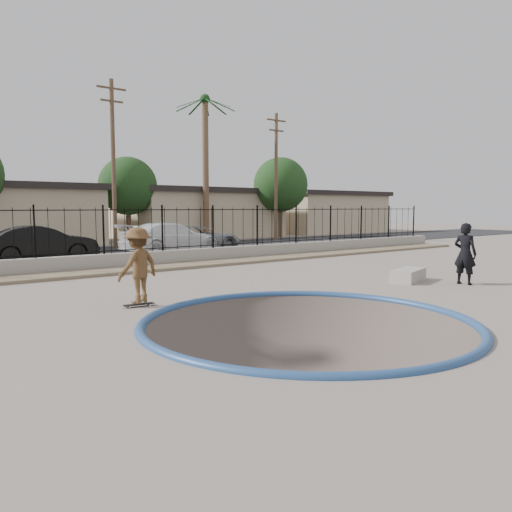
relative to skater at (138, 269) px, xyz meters
The scene contains 22 objects.
ground 9.68m from the skater, 77.51° to the left, with size 120.00×120.00×2.20m, color slate.
bowl_pit 4.37m from the skater, 61.38° to the right, with size 6.84×6.84×1.80m, color #4A4039, non-canonical shape.
coping_ring 4.37m from the skater, 61.38° to the right, with size 7.04×7.04×0.20m, color navy.
rock_strip 6.82m from the skater, 72.37° to the left, with size 42.00×1.60×0.11m, color #927F60.
retaining_wall 7.84m from the skater, 74.81° to the left, with size 42.00×0.45×0.60m, color gray.
fence 7.84m from the skater, 74.81° to the left, with size 40.00×0.04×1.80m.
street 14.42m from the skater, 81.82° to the left, with size 90.00×8.00×0.04m, color black.
house_center 23.86m from the skater, 85.07° to the left, with size 10.60×8.60×3.90m.
house_east 28.68m from the skater, 55.95° to the left, with size 12.60×8.60×3.90m.
house_east_far 38.31m from the skater, 38.32° to the left, with size 11.60×8.60×3.90m.
palm_right 24.68m from the skater, 53.87° to the left, with size 2.30×2.30×10.30m.
utility_pole_mid 17.80m from the skater, 69.58° to the left, with size 1.70×0.24×9.50m.
utility_pole_right 24.58m from the skater, 41.99° to the left, with size 1.70×0.24×9.00m.
street_tree_mid 23.28m from the skater, 66.93° to the left, with size 3.96×3.96×5.83m.
street_tree_right 28.71m from the skater, 42.44° to the left, with size 4.32×4.32×6.36m.
skater is the anchor object (origin of this frame).
skateboard 0.86m from the skater, 116.57° to the left, with size 0.77×0.26×0.06m.
videographer 10.00m from the skater, 17.28° to the right, with size 0.70×0.46×1.93m, color black.
concrete_ledge 8.86m from the skater, ahead, with size 1.60×0.70×0.40m, color #A49C92.
car_b 12.29m from the skater, 85.28° to the left, with size 1.64×4.69×1.55m, color black.
car_c 13.95m from the skater, 58.51° to the left, with size 2.21×5.44×1.58m, color white.
car_d 15.23m from the skater, 53.54° to the left, with size 2.28×4.93×1.37m, color gray.
Camera 1 is at (-7.12, -8.41, 2.40)m, focal length 35.00 mm.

